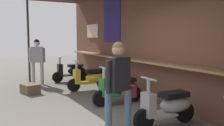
% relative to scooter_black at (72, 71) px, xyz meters
% --- Properties ---
extents(ground_plane, '(35.00, 35.00, 0.00)m').
position_rel_scooter_black_xyz_m(ground_plane, '(4.57, -1.08, -0.39)').
color(ground_plane, '#605B54').
extents(market_stall_facade, '(12.50, 2.63, 3.41)m').
position_rel_scooter_black_xyz_m(market_stall_facade, '(4.56, 0.75, 1.51)').
color(market_stall_facade, brown).
rests_on(market_stall_facade, ground_plane).
extents(scooter_black, '(0.46, 1.40, 0.97)m').
position_rel_scooter_black_xyz_m(scooter_black, '(0.00, 0.00, 0.00)').
color(scooter_black, black).
rests_on(scooter_black, ground_plane).
extents(scooter_yellow, '(0.46, 1.40, 0.97)m').
position_rel_scooter_black_xyz_m(scooter_yellow, '(1.77, 0.00, 0.00)').
color(scooter_yellow, gold).
rests_on(scooter_yellow, ground_plane).
extents(scooter_green, '(0.46, 1.40, 0.97)m').
position_rel_scooter_black_xyz_m(scooter_green, '(3.64, 0.00, 0.00)').
color(scooter_green, '#237533').
rests_on(scooter_green, ground_plane).
extents(scooter_silver, '(0.46, 1.40, 0.97)m').
position_rel_scooter_black_xyz_m(scooter_silver, '(5.46, 0.00, 0.00)').
color(scooter_silver, '#B2B5BA').
rests_on(scooter_silver, ground_plane).
extents(shopper_browsing, '(0.29, 0.54, 1.62)m').
position_rel_scooter_black_xyz_m(shopper_browsing, '(-0.00, -1.30, 0.60)').
color(shopper_browsing, '#ADA393').
rests_on(shopper_browsing, ground_plane).
extents(shopper_passing, '(0.41, 0.64, 1.62)m').
position_rel_scooter_black_xyz_m(shopper_passing, '(5.44, -1.10, 0.59)').
color(shopper_passing, slate).
rests_on(shopper_passing, ground_plane).
extents(merchandise_crate, '(0.63, 0.55, 0.29)m').
position_rel_scooter_black_xyz_m(merchandise_crate, '(1.36, -1.82, -0.25)').
color(merchandise_crate, brown).
rests_on(merchandise_crate, ground_plane).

